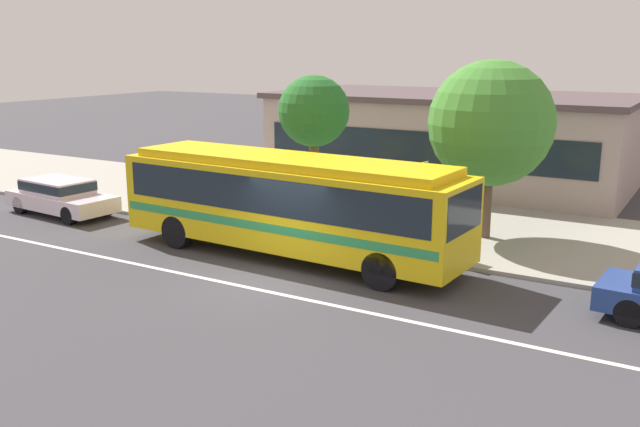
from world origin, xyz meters
The scene contains 11 objects.
ground_plane centered at (0.00, 0.00, 0.00)m, with size 120.00×120.00×0.00m, color #3C3B3F.
sidewalk_slab centered at (0.00, 7.38, 0.06)m, with size 60.00×8.00×0.12m, color #9B978B.
lane_stripe_center centered at (0.00, -0.80, 0.00)m, with size 56.00×0.16×0.01m, color silver.
transit_bus centered at (-0.79, 2.03, 1.70)m, with size 10.72×2.98×2.93m.
sedan_behind_bus centered at (-10.85, 2.24, 0.72)m, with size 4.49×2.13×1.29m.
pedestrian_waiting_near_sign centered at (-3.43, 5.09, 1.14)m, with size 0.45×0.45×1.74m.
pedestrian_walking_along_curb centered at (2.55, 3.93, 1.05)m, with size 0.43×0.43×1.60m.
bus_stop_sign centered at (2.43, 4.13, 1.80)m, with size 0.11×0.44×2.63m.
street_tree_near_stop centered at (-2.64, 6.45, 3.75)m, with size 2.47×2.47×4.91m.
street_tree_mid_block centered at (3.55, 6.60, 3.68)m, with size 3.83×3.83×5.48m.
station_building centered at (-0.71, 15.05, 2.01)m, with size 15.15×8.18×4.00m.
Camera 1 is at (9.97, -14.42, 5.94)m, focal length 39.49 mm.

